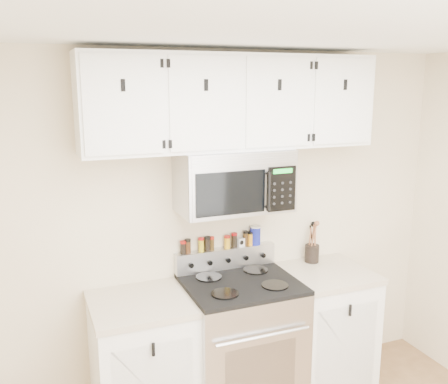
# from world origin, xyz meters

# --- Properties ---
(back_wall) EXTENTS (3.50, 0.01, 2.50)m
(back_wall) POSITION_xyz_m (0.00, 1.75, 1.25)
(back_wall) COLOR #C4B393
(back_wall) RESTS_ON floor
(ceiling) EXTENTS (3.50, 3.50, 0.01)m
(ceiling) POSITION_xyz_m (0.00, 0.00, 2.50)
(ceiling) COLOR white
(ceiling) RESTS_ON back_wall
(range) EXTENTS (0.76, 0.65, 1.10)m
(range) POSITION_xyz_m (0.00, 1.43, 0.49)
(range) COLOR #B7B7BA
(range) RESTS_ON floor
(base_cabinet_left) EXTENTS (0.64, 0.62, 0.92)m
(base_cabinet_left) POSITION_xyz_m (-0.69, 1.45, 0.46)
(base_cabinet_left) COLOR white
(base_cabinet_left) RESTS_ON floor
(base_cabinet_right) EXTENTS (0.64, 0.62, 0.92)m
(base_cabinet_right) POSITION_xyz_m (0.69, 1.45, 0.46)
(base_cabinet_right) COLOR white
(base_cabinet_right) RESTS_ON floor
(microwave) EXTENTS (0.76, 0.44, 0.42)m
(microwave) POSITION_xyz_m (0.00, 1.55, 1.63)
(microwave) COLOR #9E9EA3
(microwave) RESTS_ON back_wall
(upper_cabinets) EXTENTS (2.00, 0.35, 0.62)m
(upper_cabinets) POSITION_xyz_m (-0.00, 1.58, 2.15)
(upper_cabinets) COLOR white
(upper_cabinets) RESTS_ON back_wall
(utensil_crock) EXTENTS (0.11, 0.11, 0.32)m
(utensil_crock) POSITION_xyz_m (0.69, 1.65, 1.00)
(utensil_crock) COLOR black
(utensil_crock) RESTS_ON base_cabinet_right
(kitchen_timer) EXTENTS (0.06, 0.06, 0.06)m
(kitchen_timer) POSITION_xyz_m (0.12, 1.71, 1.13)
(kitchen_timer) COLOR silver
(kitchen_timer) RESTS_ON range
(salt_canister) EXTENTS (0.08, 0.08, 0.14)m
(salt_canister) POSITION_xyz_m (0.24, 1.71, 1.17)
(salt_canister) COLOR #161E97
(salt_canister) RESTS_ON range
(spice_jar_0) EXTENTS (0.04, 0.04, 0.09)m
(spice_jar_0) POSITION_xyz_m (-0.32, 1.71, 1.15)
(spice_jar_0) COLOR black
(spice_jar_0) RESTS_ON range
(spice_jar_1) EXTENTS (0.04, 0.04, 0.10)m
(spice_jar_1) POSITION_xyz_m (-0.29, 1.71, 1.15)
(spice_jar_1) COLOR #40230F
(spice_jar_1) RESTS_ON range
(spice_jar_2) EXTENTS (0.04, 0.04, 0.10)m
(spice_jar_2) POSITION_xyz_m (-0.19, 1.71, 1.15)
(spice_jar_2) COLOR gold
(spice_jar_2) RESTS_ON range
(spice_jar_3) EXTENTS (0.05, 0.05, 0.10)m
(spice_jar_3) POSITION_xyz_m (-0.14, 1.71, 1.15)
(spice_jar_3) COLOR black
(spice_jar_3) RESTS_ON range
(spice_jar_4) EXTENTS (0.04, 0.04, 0.10)m
(spice_jar_4) POSITION_xyz_m (-0.11, 1.71, 1.15)
(spice_jar_4) COLOR #3F2C0F
(spice_jar_4) RESTS_ON range
(spice_jar_5) EXTENTS (0.04, 0.04, 0.09)m
(spice_jar_5) POSITION_xyz_m (0.01, 1.71, 1.15)
(spice_jar_5) COLOR gold
(spice_jar_5) RESTS_ON range
(spice_jar_6) EXTENTS (0.04, 0.04, 0.11)m
(spice_jar_6) POSITION_xyz_m (0.07, 1.71, 1.15)
(spice_jar_6) COLOR black
(spice_jar_6) RESTS_ON range
(spice_jar_7) EXTENTS (0.04, 0.04, 0.11)m
(spice_jar_7) POSITION_xyz_m (0.16, 1.71, 1.16)
(spice_jar_7) COLOR #39250D
(spice_jar_7) RESTS_ON range
(spice_jar_8) EXTENTS (0.04, 0.04, 0.10)m
(spice_jar_8) POSITION_xyz_m (0.20, 1.71, 1.15)
(spice_jar_8) COLOR orange
(spice_jar_8) RESTS_ON range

